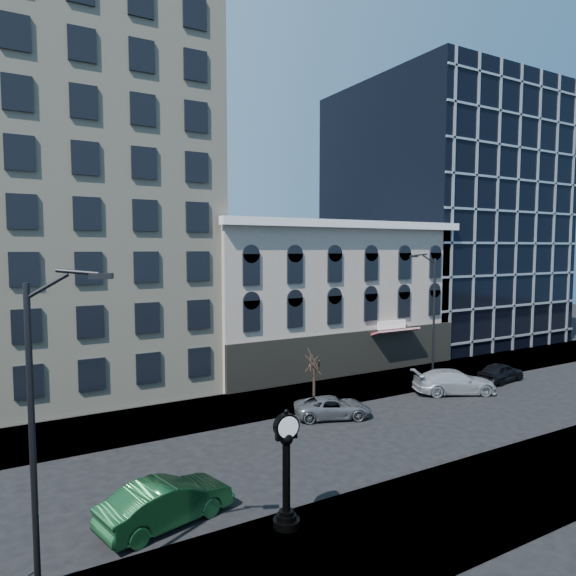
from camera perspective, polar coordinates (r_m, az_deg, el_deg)
ground at (r=27.24m, az=0.59°, el=-17.79°), size 160.00×160.00×0.00m
sidewalk_far at (r=33.94m, az=-6.49°, el=-13.16°), size 160.00×6.00×0.12m
sidewalk_near at (r=21.39m, az=12.65°, el=-24.29°), size 160.00×6.00×0.12m
cream_tower at (r=42.11m, az=-21.00°, el=16.52°), size 15.90×15.40×42.50m
victorian_row at (r=45.26m, az=3.44°, el=-1.02°), size 22.60×11.19×12.50m
glass_office at (r=61.96m, az=16.58°, el=7.68°), size 20.00×20.15×28.00m
street_clock at (r=19.86m, az=-0.19°, el=-19.94°), size 1.00×1.00×4.40m
street_lamp_near at (r=14.94m, az=-24.26°, el=-6.62°), size 2.38×1.28×9.84m
street_lamp_far at (r=40.30m, az=15.14°, el=0.50°), size 2.56×0.73×9.96m
bare_tree_far at (r=35.58m, az=2.92°, el=-7.52°), size 2.18×2.18×3.74m
car_near_b at (r=21.26m, az=-13.37°, el=-22.14°), size 5.36×2.95×1.67m
car_far_a at (r=32.12m, az=4.98°, el=-13.07°), size 5.11×3.68×1.29m
car_far_b at (r=38.85m, az=17.99°, el=-9.87°), size 6.27×4.59×1.69m
car_far_c at (r=43.33m, az=22.53°, el=-8.64°), size 4.59×2.33×1.50m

